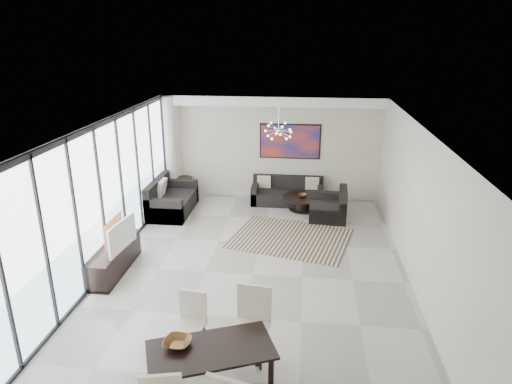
# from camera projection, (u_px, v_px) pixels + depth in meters

# --- Properties ---
(room_shell) EXTENTS (6.00, 9.00, 2.90)m
(room_shell) POSITION_uv_depth(u_px,v_px,m) (278.00, 207.00, 8.41)
(room_shell) COLOR #A8A39B
(room_shell) RESTS_ON ground
(window_wall) EXTENTS (0.37, 8.95, 2.90)m
(window_wall) POSITION_uv_depth(u_px,v_px,m) (106.00, 199.00, 8.75)
(window_wall) COLOR white
(window_wall) RESTS_ON floor
(soffit) EXTENTS (5.98, 0.40, 0.26)m
(soffit) POSITION_uv_depth(u_px,v_px,m) (272.00, 101.00, 12.05)
(soffit) COLOR white
(soffit) RESTS_ON room_shell
(painting) EXTENTS (1.68, 0.04, 0.98)m
(painting) POSITION_uv_depth(u_px,v_px,m) (290.00, 141.00, 12.53)
(painting) COLOR red
(painting) RESTS_ON room_shell
(chandelier) EXTENTS (0.66, 0.66, 0.71)m
(chandelier) POSITION_uv_depth(u_px,v_px,m) (279.00, 131.00, 10.47)
(chandelier) COLOR silver
(chandelier) RESTS_ON room_shell
(rug) EXTENTS (3.00, 2.56, 0.01)m
(rug) POSITION_uv_depth(u_px,v_px,m) (291.00, 238.00, 10.50)
(rug) COLOR black
(rug) RESTS_ON floor
(coffee_table) EXTENTS (1.05, 1.05, 0.37)m
(coffee_table) POSITION_uv_depth(u_px,v_px,m) (303.00, 202.00, 12.15)
(coffee_table) COLOR black
(coffee_table) RESTS_ON floor
(bowl_coffee) EXTENTS (0.29, 0.29, 0.08)m
(bowl_coffee) POSITION_uv_depth(u_px,v_px,m) (302.00, 195.00, 12.06)
(bowl_coffee) COLOR brown
(bowl_coffee) RESTS_ON coffee_table
(sofa_main) EXTENTS (1.96, 0.80, 0.71)m
(sofa_main) POSITION_uv_depth(u_px,v_px,m) (287.00, 195.00, 12.62)
(sofa_main) COLOR black
(sofa_main) RESTS_ON floor
(loveseat) EXTENTS (0.99, 1.76, 0.88)m
(loveseat) POSITION_uv_depth(u_px,v_px,m) (170.00, 201.00, 11.96)
(loveseat) COLOR black
(loveseat) RESTS_ON floor
(armchair) EXTENTS (0.95, 1.00, 0.81)m
(armchair) POSITION_uv_depth(u_px,v_px,m) (330.00, 208.00, 11.54)
(armchair) COLOR black
(armchair) RESTS_ON floor
(side_table) EXTENTS (0.44, 0.44, 0.61)m
(side_table) POSITION_uv_depth(u_px,v_px,m) (185.00, 184.00, 12.94)
(side_table) COLOR black
(side_table) RESTS_ON floor
(tv_console) EXTENTS (0.49, 1.73, 0.54)m
(tv_console) POSITION_uv_depth(u_px,v_px,m) (113.00, 259.00, 8.98)
(tv_console) COLOR black
(tv_console) RESTS_ON floor
(television) EXTENTS (0.24, 1.00, 0.57)m
(television) POSITION_uv_depth(u_px,v_px,m) (117.00, 235.00, 8.73)
(television) COLOR gray
(television) RESTS_ON tv_console
(dining_table) EXTENTS (1.79, 1.35, 0.67)m
(dining_table) POSITION_uv_depth(u_px,v_px,m) (211.00, 354.00, 5.86)
(dining_table) COLOR black
(dining_table) RESTS_ON floor
(dining_chair_nw) EXTENTS (0.47, 0.47, 0.91)m
(dining_chair_nw) POSITION_uv_depth(u_px,v_px,m) (191.00, 317.00, 6.72)
(dining_chair_nw) COLOR beige
(dining_chair_nw) RESTS_ON floor
(dining_chair_ne) EXTENTS (0.57, 0.57, 1.09)m
(dining_chair_ne) POSITION_uv_depth(u_px,v_px,m) (252.00, 317.00, 6.54)
(dining_chair_ne) COLOR beige
(dining_chair_ne) RESTS_ON floor
(bowl_dining) EXTENTS (0.39, 0.39, 0.09)m
(bowl_dining) POSITION_uv_depth(u_px,v_px,m) (177.00, 343.00, 5.87)
(bowl_dining) COLOR brown
(bowl_dining) RESTS_ON dining_table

